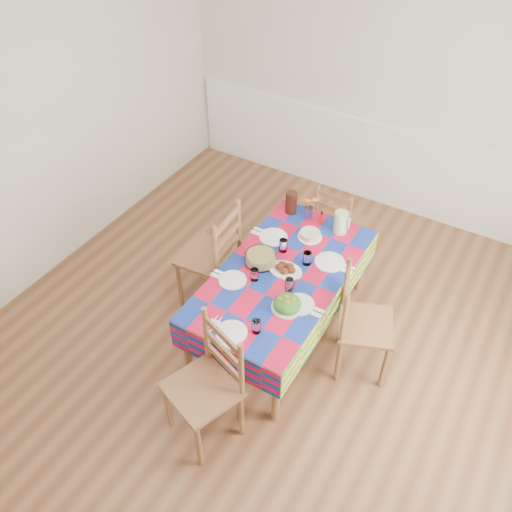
{
  "coord_description": "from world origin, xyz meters",
  "views": [
    {
      "loc": [
        1.38,
        -2.4,
        3.58
      ],
      "look_at": [
        -0.17,
        0.19,
        0.86
      ],
      "focal_mm": 38.0,
      "sensor_mm": 36.0,
      "label": 1
    }
  ],
  "objects_px": {
    "meat_platter": "(285,269)",
    "chair_far": "(337,222)",
    "dining_table": "(283,279)",
    "chair_left": "(213,257)",
    "tea_pitcher": "(291,202)",
    "chair_near": "(208,386)",
    "chair_right": "(360,324)",
    "green_pitcher": "(341,222)"
  },
  "relations": [
    {
      "from": "meat_platter",
      "to": "chair_far",
      "type": "bearing_deg",
      "value": 90.6
    },
    {
      "from": "dining_table",
      "to": "meat_platter",
      "type": "bearing_deg",
      "value": 72.17
    },
    {
      "from": "meat_platter",
      "to": "chair_left",
      "type": "xyz_separation_m",
      "value": [
        -0.68,
        -0.02,
        -0.17
      ]
    },
    {
      "from": "tea_pitcher",
      "to": "chair_far",
      "type": "distance_m",
      "value": 0.58
    },
    {
      "from": "meat_platter",
      "to": "chair_near",
      "type": "xyz_separation_m",
      "value": [
        0.01,
        -1.09,
        -0.19
      ]
    },
    {
      "from": "meat_platter",
      "to": "chair_right",
      "type": "distance_m",
      "value": 0.7
    },
    {
      "from": "chair_far",
      "to": "tea_pitcher",
      "type": "bearing_deg",
      "value": 53.42
    },
    {
      "from": "chair_left",
      "to": "chair_far",
      "type": "bearing_deg",
      "value": 143.27
    },
    {
      "from": "chair_near",
      "to": "chair_right",
      "type": "relative_size",
      "value": 1.05
    },
    {
      "from": "chair_near",
      "to": "chair_far",
      "type": "distance_m",
      "value": 2.14
    },
    {
      "from": "chair_left",
      "to": "tea_pitcher",
      "type": "bearing_deg",
      "value": 148.68
    },
    {
      "from": "chair_far",
      "to": "chair_left",
      "type": "height_order",
      "value": "chair_left"
    },
    {
      "from": "green_pitcher",
      "to": "tea_pitcher",
      "type": "relative_size",
      "value": 0.98
    },
    {
      "from": "meat_platter",
      "to": "tea_pitcher",
      "type": "relative_size",
      "value": 1.36
    },
    {
      "from": "tea_pitcher",
      "to": "chair_far",
      "type": "height_order",
      "value": "tea_pitcher"
    },
    {
      "from": "chair_left",
      "to": "meat_platter",
      "type": "bearing_deg",
      "value": 86.96
    },
    {
      "from": "tea_pitcher",
      "to": "chair_left",
      "type": "height_order",
      "value": "chair_left"
    },
    {
      "from": "chair_left",
      "to": "chair_right",
      "type": "distance_m",
      "value": 1.35
    },
    {
      "from": "chair_near",
      "to": "green_pitcher",
      "type": "bearing_deg",
      "value": 104.94
    },
    {
      "from": "meat_platter",
      "to": "chair_right",
      "type": "bearing_deg",
      "value": -3.44
    },
    {
      "from": "dining_table",
      "to": "green_pitcher",
      "type": "height_order",
      "value": "green_pitcher"
    },
    {
      "from": "dining_table",
      "to": "chair_left",
      "type": "bearing_deg",
      "value": 179.66
    },
    {
      "from": "chair_right",
      "to": "meat_platter",
      "type": "bearing_deg",
      "value": 65.35
    },
    {
      "from": "green_pitcher",
      "to": "chair_near",
      "type": "relative_size",
      "value": 0.2
    },
    {
      "from": "dining_table",
      "to": "meat_platter",
      "type": "distance_m",
      "value": 0.1
    },
    {
      "from": "tea_pitcher",
      "to": "chair_far",
      "type": "relative_size",
      "value": 0.23
    },
    {
      "from": "meat_platter",
      "to": "green_pitcher",
      "type": "distance_m",
      "value": 0.69
    },
    {
      "from": "dining_table",
      "to": "chair_left",
      "type": "relative_size",
      "value": 1.64
    },
    {
      "from": "green_pitcher",
      "to": "chair_far",
      "type": "bearing_deg",
      "value": 114.34
    },
    {
      "from": "chair_left",
      "to": "chair_near",
      "type": "bearing_deg",
      "value": 27.85
    },
    {
      "from": "tea_pitcher",
      "to": "chair_far",
      "type": "bearing_deg",
      "value": 48.9
    },
    {
      "from": "dining_table",
      "to": "chair_right",
      "type": "distance_m",
      "value": 0.69
    },
    {
      "from": "chair_right",
      "to": "chair_far",
      "type": "bearing_deg",
      "value": 10.79
    },
    {
      "from": "chair_near",
      "to": "meat_platter",
      "type": "bearing_deg",
      "value": 110.45
    },
    {
      "from": "meat_platter",
      "to": "chair_near",
      "type": "distance_m",
      "value": 1.11
    },
    {
      "from": "meat_platter",
      "to": "chair_right",
      "type": "xyz_separation_m",
      "value": [
        0.67,
        -0.04,
        -0.22
      ]
    },
    {
      "from": "dining_table",
      "to": "tea_pitcher",
      "type": "distance_m",
      "value": 0.8
    },
    {
      "from": "dining_table",
      "to": "green_pitcher",
      "type": "distance_m",
      "value": 0.73
    },
    {
      "from": "green_pitcher",
      "to": "chair_right",
      "type": "bearing_deg",
      "value": -54.23
    },
    {
      "from": "green_pitcher",
      "to": "chair_right",
      "type": "distance_m",
      "value": 0.91
    },
    {
      "from": "tea_pitcher",
      "to": "chair_left",
      "type": "xyz_separation_m",
      "value": [
        -0.36,
        -0.71,
        -0.25
      ]
    },
    {
      "from": "chair_far",
      "to": "chair_near",
      "type": "bearing_deg",
      "value": 95.03
    }
  ]
}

